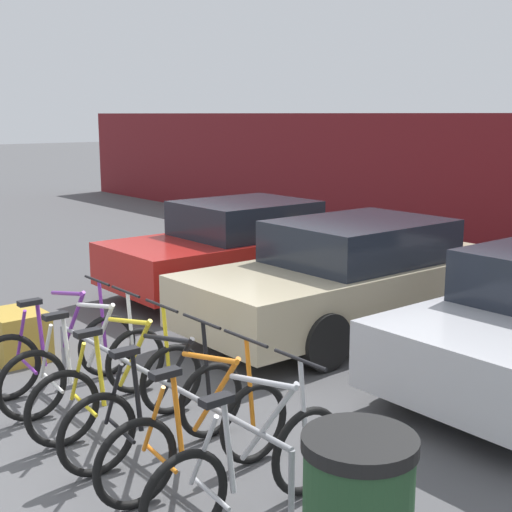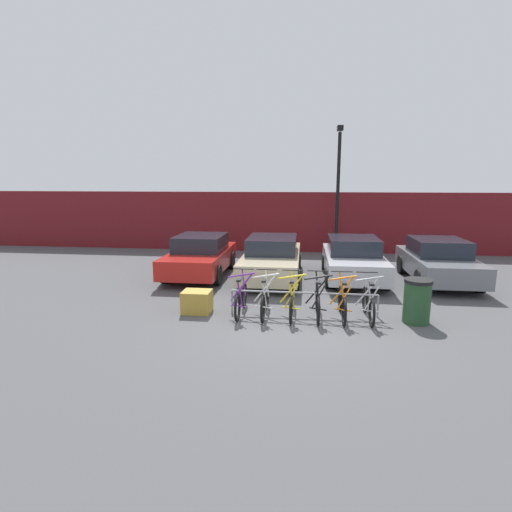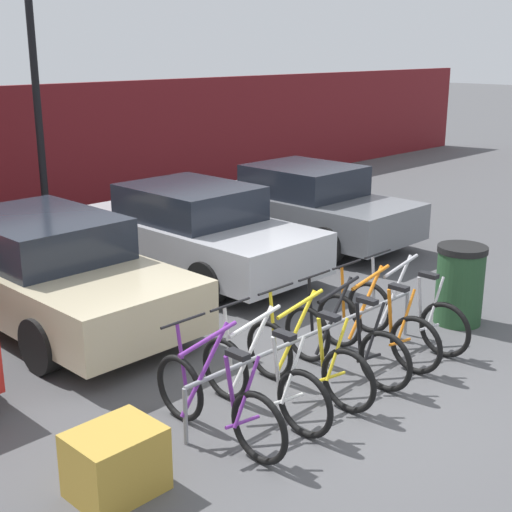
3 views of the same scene
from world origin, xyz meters
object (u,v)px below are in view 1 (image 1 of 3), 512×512
Objects in this scene: bicycle_orange at (199,436)px; car_red at (241,247)px; bike_rack at (151,382)px; bicycle_black at (157,411)px; car_beige at (354,276)px; bicycle_purple at (60,351)px; bicycle_silver at (250,467)px; bicycle_white at (86,368)px; bicycle_yellow at (120,388)px; cargo_crate at (17,335)px.

car_red reaches higher than bicycle_orange.
bicycle_black is (0.34, -0.15, -0.11)m from bike_rack.
car_beige is (2.49, -0.11, 0.00)m from car_red.
bicycle_black is at bearing -23.74° from bike_rack.
car_beige is (-1.07, 3.62, 0.21)m from bike_rack.
bicycle_black is 0.58m from bicycle_orange.
car_red reaches higher than bicycle_black.
bicycle_silver is at bearing 0.83° from bicycle_purple.
bicycle_purple is 3.81m from car_beige.
bicycle_black and bicycle_silver have the same top height.
bicycle_white is at bearing -176.43° from bicycle_orange.
bicycle_orange is at bearing -2.56° from bicycle_yellow.
car_beige reaches higher than bicycle_yellow.
cargo_crate is (-4.17, -0.01, -0.10)m from bicycle_silver.
bike_rack is 5.16m from car_red.
bicycle_silver is 2.44× the size of cargo_crate.
cargo_crate is at bearing -176.46° from bike_rack.
bike_rack is 1.54m from bicycle_purple.
bike_rack is 0.87× the size of car_red.
bicycle_black is at bearing 3.13° from bicycle_white.
bicycle_white is 1.71m from cargo_crate.
bicycle_white reaches higher than bike_rack.
bike_rack is 0.78× the size of car_beige.
bike_rack is at bearing 174.39° from bicycle_orange.
bike_rack is 0.94m from bicycle_orange.
car_beige is at bearing -2.45° from car_red.
bicycle_silver is 4.59m from car_beige.
cargo_crate is at bearing 178.29° from bicycle_silver.
bicycle_purple is at bearing -176.87° from bicycle_white.
bicycle_silver is at bearing -2.67° from bicycle_black.
bicycle_orange reaches higher than cargo_crate.
car_red is at bearing 133.74° from bike_rack.
cargo_crate is (-1.70, -0.01, -0.10)m from bicycle_white.
car_red is (-2.03, 3.87, 0.31)m from bicycle_purple.
bicycle_yellow is at bearing 3.13° from bicycle_white.
bicycle_yellow is 1.00× the size of bicycle_silver.
car_red reaches higher than bicycle_silver.
bicycle_purple is 1.25m from bicycle_yellow.
bicycle_white is 1.00× the size of bicycle_yellow.
car_beige reaches higher than bicycle_purple.
bicycle_white is at bearing -55.84° from car_red.
bicycle_yellow is at bearing 178.08° from bicycle_silver.
car_beige is (-1.99, 3.76, 0.32)m from bicycle_orange.
car_beige is (-2.60, 3.76, 0.32)m from bicycle_silver.
bicycle_purple is 2.45m from bicycle_orange.
bicycle_purple is 1.87m from bicycle_black.
bicycle_silver is at bearing 0.20° from cargo_crate.
bicycle_orange is (0.58, 0.00, 0.00)m from bicycle_black.
bicycle_purple and bicycle_yellow have the same top height.
car_beige is at bearing 106.53° from bike_rack.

